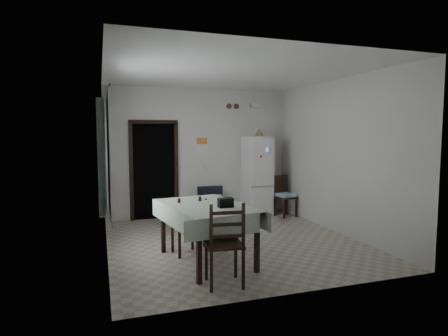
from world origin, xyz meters
name	(u,v)px	position (x,y,z in m)	size (l,w,h in m)	color
ground	(233,242)	(0.00, 0.00, 0.00)	(4.50, 4.50, 0.00)	#ABA18C
ceiling	(233,73)	(0.00, 0.00, 2.90)	(4.20, 4.50, 0.02)	white
wall_back	(200,153)	(0.00, 2.25, 1.45)	(4.20, 0.02, 2.90)	silver
wall_front	(300,171)	(0.00, -2.25, 1.45)	(4.20, 0.02, 2.90)	silver
wall_left	(105,162)	(-2.10, 0.00, 1.45)	(0.02, 4.50, 2.90)	silver
wall_right	(338,157)	(2.10, 0.00, 1.45)	(0.02, 4.50, 2.90)	silver
doorway	(153,170)	(-1.05, 2.45, 1.06)	(1.06, 0.52, 2.22)	black
window_recess	(101,156)	(-2.15, -0.20, 1.55)	(0.10, 1.20, 1.60)	silver
curtain	(109,156)	(-2.04, -0.20, 1.55)	(0.02, 1.45, 1.85)	silver
curtain_rod	(108,91)	(-2.03, -0.20, 2.50)	(0.02, 0.02, 1.60)	black
calendar	(202,145)	(0.05, 2.24, 1.62)	(0.28, 0.02, 0.40)	white
calendar_image	(202,141)	(0.05, 2.23, 1.72)	(0.24, 0.01, 0.14)	orange
light_switch	(206,168)	(0.15, 2.24, 1.10)	(0.08, 0.02, 0.12)	beige
vent_left	(229,106)	(0.70, 2.23, 2.52)	(0.12, 0.12, 0.03)	brown
vent_right	(236,106)	(0.88, 2.23, 2.52)	(0.12, 0.12, 0.03)	brown
emergency_light	(255,105)	(1.35, 2.21, 2.55)	(0.25, 0.07, 0.09)	white
fridge	(257,176)	(1.28, 1.93, 0.91)	(0.59, 0.59, 1.83)	white
tan_cone	(259,132)	(1.34, 1.97, 1.92)	(0.22, 0.22, 0.18)	tan
navy_seat	(213,202)	(0.21, 1.93, 0.34)	(0.57, 0.55, 0.69)	black
corner_chair	(285,196)	(1.82, 1.53, 0.47)	(0.40, 0.40, 0.93)	black
dining_table	(206,233)	(-0.72, -0.85, 0.42)	(1.07, 1.63, 0.85)	#A8BFA3
black_bag	(226,203)	(-0.52, -1.13, 0.92)	(0.21, 0.12, 0.13)	black
dining_chair_far_left	(186,225)	(-0.92, -0.40, 0.46)	(0.39, 0.39, 0.92)	black
dining_chair_far_right	(215,223)	(-0.43, -0.30, 0.43)	(0.37, 0.37, 0.87)	black
dining_chair_near_head	(224,243)	(-0.74, -1.74, 0.53)	(0.45, 0.45, 1.06)	black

